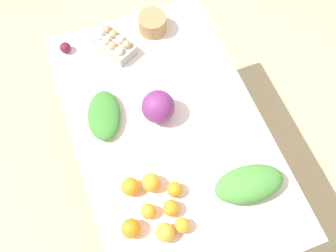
{
  "coord_description": "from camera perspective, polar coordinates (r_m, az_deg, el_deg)",
  "views": [
    {
      "loc": [
        -0.7,
        0.26,
        2.32
      ],
      "look_at": [
        0.0,
        0.0,
        0.74
      ],
      "focal_mm": 40.0,
      "sensor_mm": 36.0,
      "label": 1
    }
  ],
  "objects": [
    {
      "name": "ground_plane",
      "position": [
        2.44,
        0.0,
        -7.46
      ],
      "size": [
        8.0,
        8.0,
        0.0
      ],
      "primitive_type": "plane",
      "color": "#C6B289"
    },
    {
      "name": "dining_table",
      "position": [
        1.85,
        0.0,
        -1.46
      ],
      "size": [
        1.43,
        0.88,
        0.72
      ],
      "color": "silver",
      "rests_on": "ground_plane"
    },
    {
      "name": "cabbage_purple",
      "position": [
        1.73,
        -1.52,
        2.95
      ],
      "size": [
        0.16,
        0.16,
        0.16
      ],
      "primitive_type": "sphere",
      "color": "#7A2D75",
      "rests_on": "dining_table"
    },
    {
      "name": "egg_carton",
      "position": [
        1.99,
        -8.32,
        12.32
      ],
      "size": [
        0.26,
        0.21,
        0.09
      ],
      "rotation": [
        0.0,
        0.0,
        3.61
      ],
      "color": "#A8A8A3",
      "rests_on": "dining_table"
    },
    {
      "name": "paper_bag",
      "position": [
        2.05,
        -2.39,
        15.33
      ],
      "size": [
        0.15,
        0.15,
        0.09
      ],
      "primitive_type": "cylinder",
      "color": "#A87F51",
      "rests_on": "dining_table"
    },
    {
      "name": "greens_bunch_kale",
      "position": [
        1.66,
        12.25,
        -8.62
      ],
      "size": [
        0.19,
        0.32,
        0.1
      ],
      "primitive_type": "ellipsoid",
      "rotation": [
        0.0,
        0.0,
        1.47
      ],
      "color": "#4C933D",
      "rests_on": "dining_table"
    },
    {
      "name": "greens_bunch_chard",
      "position": [
        1.79,
        -9.71,
        1.65
      ],
      "size": [
        0.29,
        0.22,
        0.06
      ],
      "primitive_type": "ellipsoid",
      "rotation": [
        0.0,
        0.0,
        6.02
      ],
      "color": "#3D8433",
      "rests_on": "dining_table"
    },
    {
      "name": "beet_root",
      "position": [
        2.04,
        -15.37,
        11.43
      ],
      "size": [
        0.06,
        0.06,
        0.06
      ],
      "primitive_type": "sphere",
      "color": "#5B1933",
      "rests_on": "dining_table"
    },
    {
      "name": "orange_0",
      "position": [
        1.61,
        -3.02,
        -12.85
      ],
      "size": [
        0.06,
        0.06,
        0.06
      ],
      "primitive_type": "sphere",
      "color": "orange",
      "rests_on": "dining_table"
    },
    {
      "name": "orange_1",
      "position": [
        1.61,
        0.47,
        -12.39
      ],
      "size": [
        0.07,
        0.07,
        0.07
      ],
      "primitive_type": "sphere",
      "color": "orange",
      "rests_on": "dining_table"
    },
    {
      "name": "orange_2",
      "position": [
        1.63,
        -5.78,
        -9.18
      ],
      "size": [
        0.08,
        0.08,
        0.08
      ],
      "primitive_type": "sphere",
      "color": "orange",
      "rests_on": "dining_table"
    },
    {
      "name": "orange_3",
      "position": [
        1.58,
        -0.44,
        -15.92
      ],
      "size": [
        0.08,
        0.08,
        0.08
      ],
      "primitive_type": "sphere",
      "color": "#F9A833",
      "rests_on": "dining_table"
    },
    {
      "name": "orange_4",
      "position": [
        1.63,
        -2.59,
        -8.6
      ],
      "size": [
        0.08,
        0.08,
        0.08
      ],
      "primitive_type": "sphere",
      "color": "orange",
      "rests_on": "dining_table"
    },
    {
      "name": "orange_5",
      "position": [
        1.59,
        -5.66,
        -15.26
      ],
      "size": [
        0.08,
        0.08,
        0.08
      ],
      "primitive_type": "sphere",
      "color": "orange",
      "rests_on": "dining_table"
    },
    {
      "name": "orange_6",
      "position": [
        1.63,
        1.02,
        -9.64
      ],
      "size": [
        0.07,
        0.07,
        0.07
      ],
      "primitive_type": "sphere",
      "color": "orange",
      "rests_on": "dining_table"
    },
    {
      "name": "orange_7",
      "position": [
        1.6,
        2.2,
        -14.89
      ],
      "size": [
        0.07,
        0.07,
        0.07
      ],
      "primitive_type": "sphere",
      "color": "orange",
      "rests_on": "dining_table"
    }
  ]
}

